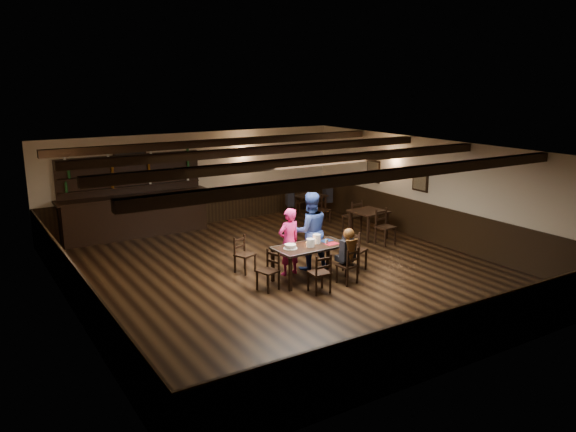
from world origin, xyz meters
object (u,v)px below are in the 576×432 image
chair_near_right (350,263)px  bar_counter (135,210)px  man_blue (310,231)px  dining_table (310,249)px  cake (290,247)px  woman_pink (289,242)px  chair_near_left (321,271)px

chair_near_right → bar_counter: bearing=113.5°
man_blue → bar_counter: 5.41m
bar_counter → dining_table: bearing=-68.6°
cake → chair_near_right: bearing=-35.4°
cake → bar_counter: (-1.63, 5.35, -0.07)m
woman_pink → bar_counter: 5.23m
chair_near_right → woman_pink: size_ratio=0.53×
cake → bar_counter: bar_counter is taller
chair_near_left → bar_counter: (-1.84, 6.18, 0.24)m
man_blue → bar_counter: bar_counter is taller
chair_near_left → chair_near_right: (0.80, 0.11, -0.02)m
dining_table → cake: cake is taller
chair_near_left → woman_pink: bearing=87.6°
bar_counter → cake: bearing=-73.0°
woman_pink → chair_near_left: bearing=82.0°
man_blue → bar_counter: bearing=-47.5°
man_blue → cake: man_blue is taller
dining_table → chair_near_right: chair_near_right is taller
chair_near_right → woman_pink: (-0.75, 1.18, 0.29)m
chair_near_left → cake: cake is taller
chair_near_left → bar_counter: 6.45m
chair_near_right → cake: 1.28m
cake → bar_counter: size_ratio=0.07×
chair_near_right → bar_counter: bar_counter is taller
chair_near_left → chair_near_right: 0.81m
chair_near_right → dining_table: bearing=128.4°
bar_counter → woman_pink: bearing=-68.8°
dining_table → bar_counter: bar_counter is taller
chair_near_right → bar_counter: size_ratio=0.19×
dining_table → man_blue: bearing=57.1°
dining_table → cake: 0.49m
bar_counter → man_blue: bearing=-62.7°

